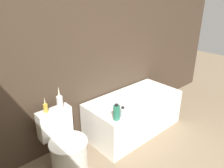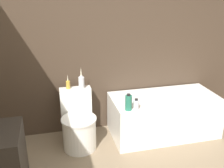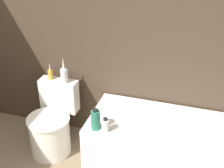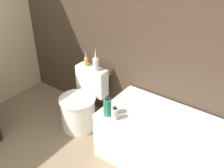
% 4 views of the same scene
% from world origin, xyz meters
% --- Properties ---
extents(wall_back_tiled, '(6.40, 0.06, 2.60)m').
position_xyz_m(wall_back_tiled, '(0.00, 2.10, 1.30)').
color(wall_back_tiled, '#423326').
rests_on(wall_back_tiled, ground_plane).
extents(bathtub, '(1.41, 0.68, 0.54)m').
position_xyz_m(bathtub, '(0.82, 1.71, 0.27)').
color(bathtub, white).
rests_on(bathtub, ground).
extents(toilet, '(0.43, 0.56, 0.69)m').
position_xyz_m(toilet, '(-0.34, 1.68, 0.28)').
color(toilet, white).
rests_on(toilet, ground).
extents(vase_gold, '(0.05, 0.05, 0.19)m').
position_xyz_m(vase_gold, '(-0.42, 1.91, 0.76)').
color(vase_gold, gold).
rests_on(vase_gold, toilet).
extents(vase_silver, '(0.07, 0.07, 0.28)m').
position_xyz_m(vase_silver, '(-0.25, 1.88, 0.79)').
color(vase_silver, silver).
rests_on(vase_silver, toilet).
extents(shampoo_bottle_tall, '(0.08, 0.08, 0.20)m').
position_xyz_m(shampoo_bottle_tall, '(0.23, 1.45, 0.63)').
color(shampoo_bottle_tall, '#267259').
rests_on(shampoo_bottle_tall, bathtub).
extents(shampoo_bottle_short, '(0.07, 0.07, 0.14)m').
position_xyz_m(shampoo_bottle_short, '(0.32, 1.44, 0.60)').
color(shampoo_bottle_short, silver).
rests_on(shampoo_bottle_short, bathtub).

